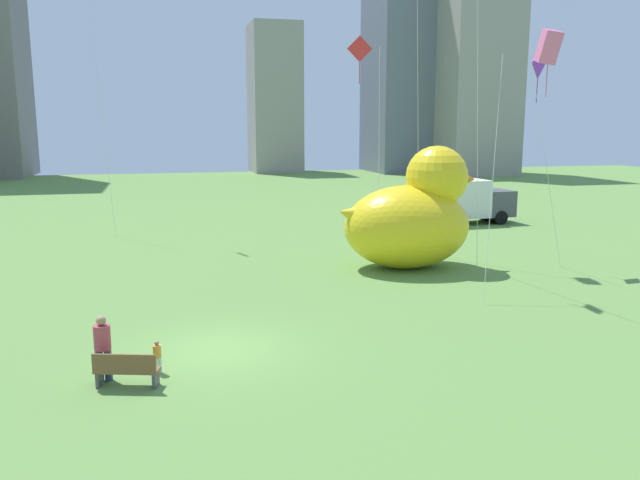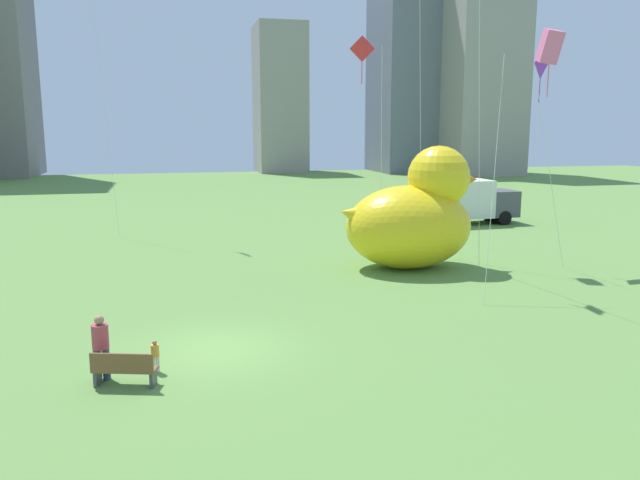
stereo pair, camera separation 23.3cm
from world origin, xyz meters
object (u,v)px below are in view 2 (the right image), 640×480
kite_red (364,57)px  giant_inflatable_duck (414,217)px  box_truck (464,202)px  kite_pink (549,48)px  park_bench (124,369)px  person_adult (101,344)px  kite_purple (542,71)px  person_child (155,355)px

kite_red → giant_inflatable_duck: bearing=-79.7°
box_truck → kite_pink: (-5.53, -17.19, 7.51)m
park_bench → person_adult: bearing=133.8°
kite_purple → kite_red: kite_red is taller
park_bench → person_child: (0.73, 0.80, 0.01)m
person_child → kite_red: kite_red is taller
person_adult → kite_red: kite_red is taller
park_bench → kite_purple: kite_purple is taller
box_truck → kite_pink: size_ratio=0.68×
person_child → park_bench: bearing=-132.7°
person_child → kite_purple: 20.83m
person_adult → box_truck: (20.37, 21.51, 0.52)m
kite_purple → park_bench: bearing=-149.5°
kite_purple → kite_red: size_ratio=0.90×
park_bench → box_truck: size_ratio=0.25×
kite_pink → kite_red: size_ratio=0.90×
box_truck → kite_purple: bearing=-101.6°
person_child → kite_pink: kite_pink is taller
person_adult → kite_purple: 21.80m
giant_inflatable_duck → kite_purple: kite_purple is taller
person_adult → box_truck: bearing=46.6°
person_adult → kite_red: 20.92m
giant_inflatable_duck → box_truck: (8.00, 11.27, -0.86)m
kite_pink → person_child: bearing=-163.1°
kite_pink → kite_red: kite_red is taller
person_adult → giant_inflatable_duck: 16.12m
park_bench → kite_pink: 17.32m
park_bench → kite_red: 21.25m
person_adult → giant_inflatable_duck: bearing=39.6°
park_bench → person_adult: (-0.56, 0.59, 0.46)m
person_child → box_truck: (19.07, 21.30, 0.98)m
kite_pink → kite_purple: size_ratio=1.00×
park_bench → person_adult: size_ratio=0.96×
box_truck → kite_purple: (-2.43, -11.84, 7.22)m
person_child → giant_inflatable_duck: 15.06m
giant_inflatable_duck → kite_purple: 8.47m
person_adult → kite_pink: bearing=16.2°
person_child → kite_pink: size_ratio=0.09×
park_bench → giant_inflatable_duck: bearing=42.5°
kite_red → person_adult: bearing=-127.1°
person_adult → box_truck: box_truck is taller
person_adult → person_child: bearing=9.0°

